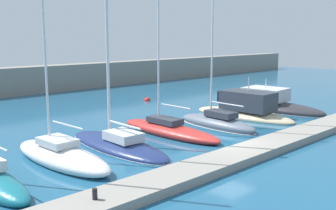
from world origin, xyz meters
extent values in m
plane|color=#1E567A|center=(0.00, 0.00, 0.00)|extent=(120.00, 120.00, 0.00)
cube|color=gray|center=(0.00, -1.66, 0.21)|extent=(33.08, 2.13, 0.43)
cube|color=gray|center=(0.00, 30.17, 1.56)|extent=(108.00, 2.29, 3.12)
ellipsoid|color=white|center=(-8.52, 4.43, 0.33)|extent=(2.69, 7.92, 1.16)
cylinder|color=silver|center=(-8.57, 5.55, 7.13)|extent=(0.12, 0.12, 12.45)
cylinder|color=silver|center=(-8.48, 3.72, 2.15)|extent=(0.21, 2.68, 0.09)
cube|color=silver|center=(-8.53, 4.76, 1.10)|extent=(1.51, 2.21, 0.38)
ellipsoid|color=navy|center=(-4.61, 4.76, 0.08)|extent=(2.94, 8.93, 0.95)
ellipsoid|color=silver|center=(-4.61, 4.76, 0.02)|extent=(2.97, 9.02, 0.12)
cylinder|color=silver|center=(-4.58, 5.59, 7.23)|extent=(0.18, 0.18, 13.36)
cylinder|color=silver|center=(-4.63, 4.00, 1.51)|extent=(0.21, 2.93, 0.12)
cube|color=silver|center=(-4.63, 4.17, 0.81)|extent=(1.55, 2.27, 0.52)
ellipsoid|color=#B72D28|center=(-0.12, 4.98, 0.25)|extent=(2.25, 8.77, 0.94)
cylinder|color=silver|center=(-0.13, 6.00, 7.81)|extent=(0.13, 0.13, 14.20)
cylinder|color=silver|center=(-0.11, 4.36, 2.00)|extent=(0.12, 2.63, 0.09)
cube|color=#333842|center=(-0.12, 5.39, 0.91)|extent=(1.23, 2.54, 0.39)
ellipsoid|color=slate|center=(3.95, 4.14, 0.26)|extent=(2.14, 6.89, 1.08)
ellipsoid|color=silver|center=(3.95, 4.14, 0.02)|extent=(2.17, 6.96, 0.12)
cylinder|color=silver|center=(3.96, 4.74, 6.52)|extent=(0.13, 0.13, 11.44)
cylinder|color=silver|center=(3.92, 3.24, 1.82)|extent=(0.18, 2.90, 0.09)
cube|color=#333842|center=(3.94, 3.77, 1.02)|extent=(1.25, 2.32, 0.44)
ellipsoid|color=beige|center=(8.50, 5.05, 0.09)|extent=(3.37, 9.25, 1.06)
cube|color=#333842|center=(8.52, 4.63, 1.38)|extent=(2.55, 4.26, 1.53)
cube|color=black|center=(8.43, 6.45, 1.61)|extent=(2.17, 1.14, 0.85)
cylinder|color=silver|center=(8.52, 4.63, 2.73)|extent=(0.08, 0.08, 1.17)
ellipsoid|color=#2D2D33|center=(12.87, 4.93, 0.18)|extent=(3.84, 9.76, 1.24)
ellipsoid|color=silver|center=(12.87, 4.93, 0.02)|extent=(3.88, 9.86, 0.12)
cube|color=silver|center=(12.81, 5.73, 1.38)|extent=(2.97, 3.80, 1.16)
cube|color=black|center=(12.77, 6.34, 1.55)|extent=(2.51, 1.07, 0.65)
cylinder|color=silver|center=(12.81, 5.73, 2.36)|extent=(0.08, 0.08, 0.80)
sphere|color=red|center=(8.18, 16.78, 0.00)|extent=(0.70, 0.70, 0.70)
cylinder|color=black|center=(-10.50, -1.66, 0.65)|extent=(0.20, 0.20, 0.44)
camera|label=1|loc=(-18.53, -14.01, 6.60)|focal=42.84mm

